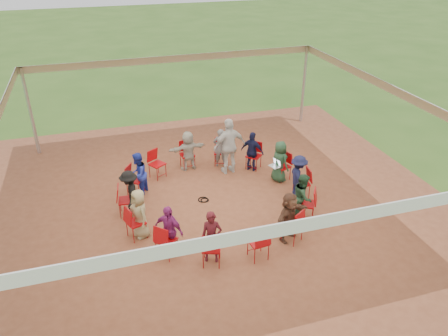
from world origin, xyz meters
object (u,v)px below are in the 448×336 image
object	(u,v)px
chair_2	(221,152)
person_seated_6	(140,214)
chair_1	(254,156)
person_seated_10	(303,197)
chair_10	(258,242)
chair_3	(187,155)
laptop	(276,164)
chair_8	(166,240)
person_seated_1	(252,152)
chair_7	(136,222)
person_seated_7	(169,230)
chair_5	(135,180)
person_seated_5	(130,193)
person_seated_2	(221,148)
person_seated_9	(289,217)
chair_12	(307,204)
chair_13	(302,183)
chair_0	(282,166)
chair_9	(212,248)
chair_4	(157,164)
chair_6	(126,200)
chair_11	(292,226)
person_seated_0	(280,161)
person_seated_4	(138,174)
person_seated_8	(212,237)
cable_coil	(204,200)
person_seated_3	(188,151)

from	to	relation	value
chair_2	person_seated_6	bearing A→B (deg)	64.97
chair_1	person_seated_10	distance (m)	3.01
chair_10	person_seated_10	distance (m)	2.10
chair_3	laptop	xyz separation A→B (m)	(2.35, -1.72, 0.17)
chair_8	person_seated_1	xyz separation A→B (m)	(3.39, 3.42, 0.21)
chair_7	person_seated_7	world-z (taller)	person_seated_7
chair_7	person_seated_6	distance (m)	0.24
chair_5	person_seated_5	size ratio (longest dim) A/B	0.69
person_seated_2	person_seated_9	xyz separation A→B (m)	(0.49, -4.20, 0.00)
chair_12	chair_13	bearing A→B (deg)	12.86
chair_5	person_seated_2	xyz separation A→B (m)	(2.86, 0.91, 0.21)
chair_0	chair_9	world-z (taller)	same
chair_12	chair_4	bearing A→B (deg)	77.14
chair_5	chair_6	size ratio (longest dim) A/B	1.00
chair_6	chair_10	distance (m)	3.86
chair_11	person_seated_9	world-z (taller)	person_seated_9
chair_4	chair_13	distance (m)	4.44
chair_12	person_seated_0	xyz separation A→B (m)	(0.12, 2.09, 0.21)
chair_9	chair_13	size ratio (longest dim) A/B	1.00
chair_7	person_seated_7	size ratio (longest dim) A/B	0.69
chair_10	chair_9	bearing A→B (deg)	167.14
chair_13	person_seated_2	world-z (taller)	person_seated_2
chair_13	chair_1	bearing A→B (deg)	25.71
person_seated_4	person_seated_10	size ratio (longest dim) A/B	1.00
chair_7	chair_12	size ratio (longest dim) A/B	1.00
chair_2	person_seated_8	distance (m)	4.82
person_seated_5	person_seated_6	world-z (taller)	same
chair_6	chair_5	bearing A→B (deg)	167.14
person_seated_8	laptop	world-z (taller)	person_seated_8
chair_0	person_seated_1	xyz separation A→B (m)	(-0.67, 0.84, 0.21)
person_seated_10	cable_coil	xyz separation A→B (m)	(-2.29, 1.58, -0.64)
chair_9	person_seated_5	size ratio (longest dim) A/B	0.69
person_seated_5	chair_4	bearing A→B (deg)	157.25
chair_6	chair_4	bearing A→B (deg)	154.29
chair_4	chair_13	world-z (taller)	same
chair_8	person_seated_7	xyz separation A→B (m)	(0.08, 0.09, 0.21)
chair_0	laptop	xyz separation A→B (m)	(-0.26, -0.09, 0.17)
chair_13	person_seated_5	size ratio (longest dim) A/B	0.69
chair_2	chair_7	bearing A→B (deg)	64.29
person_seated_7	cable_coil	size ratio (longest dim) A/B	3.56
chair_11	person_seated_1	size ratio (longest dim) A/B	0.69
person_seated_0	person_seated_2	bearing A→B (deg)	25.71
person_seated_2	person_seated_3	world-z (taller)	same
person_seated_3	person_seated_7	size ratio (longest dim) A/B	1.00
chair_11	person_seated_9	size ratio (longest dim) A/B	0.69
chair_12	person_seated_7	distance (m)	3.77
chair_3	chair_11	bearing A→B (deg)	102.86
chair_11	person_seated_5	xyz separation A→B (m)	(-3.65, 2.33, 0.21)
person_seated_0	person_seated_8	world-z (taller)	same
chair_1	chair_6	xyz separation A→B (m)	(-4.19, -1.49, 0.00)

